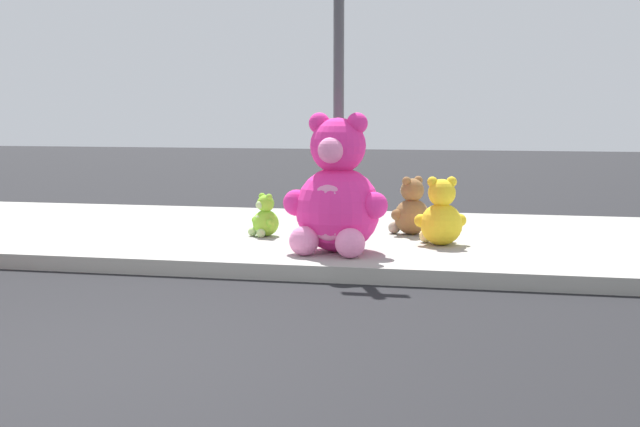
% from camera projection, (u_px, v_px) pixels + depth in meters
% --- Properties ---
extents(ground_plane, '(60.00, 60.00, 0.00)m').
position_uv_depth(ground_plane, '(25.00, 372.00, 5.13)').
color(ground_plane, black).
extents(sidewalk, '(28.00, 4.40, 0.15)m').
position_uv_depth(sidewalk, '(267.00, 236.00, 10.16)').
color(sidewalk, '#9E9B93').
rests_on(sidewalk, ground_plane).
extents(sign_pole, '(0.56, 0.11, 3.20)m').
position_uv_depth(sign_pole, '(339.00, 79.00, 8.96)').
color(sign_pole, '#4C4C51').
rests_on(sign_pole, sidewalk).
extents(plush_pink_large, '(1.05, 0.93, 1.36)m').
position_uv_depth(plush_pink_large, '(337.00, 197.00, 8.50)').
color(plush_pink_large, '#F22D93').
rests_on(plush_pink_large, sidewalk).
extents(plush_red, '(0.35, 0.33, 0.48)m').
position_uv_depth(plush_red, '(315.00, 213.00, 10.16)').
color(plush_red, red).
rests_on(plush_red, sidewalk).
extents(plush_yellow, '(0.53, 0.50, 0.71)m').
position_uv_depth(plush_yellow, '(441.00, 218.00, 9.00)').
color(plush_yellow, yellow).
rests_on(plush_yellow, sidewalk).
extents(plush_teal, '(0.41, 0.44, 0.58)m').
position_uv_depth(plush_teal, '(348.00, 215.00, 9.68)').
color(plush_teal, teal).
rests_on(plush_teal, sidewalk).
extents(plush_lime, '(0.33, 0.34, 0.47)m').
position_uv_depth(plush_lime, '(265.00, 219.00, 9.63)').
color(plush_lime, '#8CD133').
rests_on(plush_lime, sidewalk).
extents(plush_brown, '(0.47, 0.46, 0.65)m').
position_uv_depth(plush_brown, '(411.00, 211.00, 9.77)').
color(plush_brown, olive).
rests_on(plush_brown, sidewalk).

